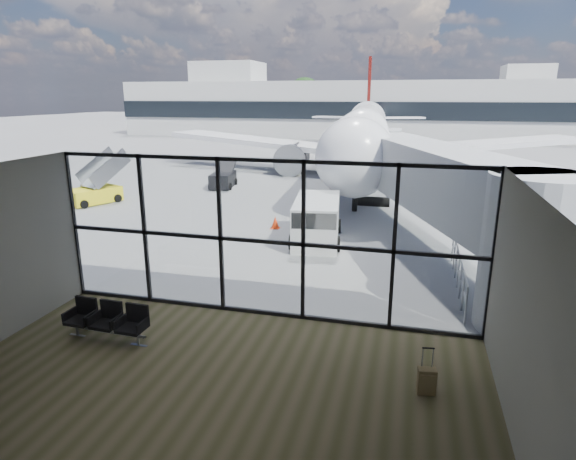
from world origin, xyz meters
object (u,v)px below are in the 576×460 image
at_px(airliner, 364,133).
at_px(service_van, 317,220).
at_px(belt_loader, 223,179).
at_px(suitcase, 427,381).
at_px(mobile_stairs, 94,193).
at_px(backpack, 87,317).
at_px(seating_row, 109,319).

bearing_deg(airliner, service_van, -93.72).
height_order(airliner, belt_loader, airliner).
bearing_deg(airliner, suitcase, -85.98).
xyz_separation_m(belt_loader, mobile_stairs, (-5.39, -6.62, 0.01)).
xyz_separation_m(backpack, service_van, (4.52, 9.29, 0.69)).
bearing_deg(backpack, airliner, 61.63).
height_order(belt_loader, mobile_stairs, mobile_stairs).
distance_m(suitcase, mobile_stairs, 23.51).
xyz_separation_m(seating_row, belt_loader, (-5.19, 20.70, 0.03)).
relative_size(airliner, mobile_stairs, 10.31).
bearing_deg(mobile_stairs, suitcase, -13.86).
xyz_separation_m(seating_row, backpack, (-1.02, 0.46, -0.30)).
relative_size(suitcase, airliner, 0.03).
distance_m(seating_row, service_van, 10.36).
relative_size(service_van, belt_loader, 1.13).
xyz_separation_m(seating_row, suitcase, (7.91, -0.44, -0.24)).
xyz_separation_m(suitcase, belt_loader, (-13.10, 21.14, 0.27)).
bearing_deg(airliner, seating_row, -100.43).
relative_size(seating_row, belt_loader, 0.57).
xyz_separation_m(seating_row, mobile_stairs, (-10.58, 14.08, 0.04)).
xyz_separation_m(service_van, mobile_stairs, (-14.08, 4.33, -0.35)).
bearing_deg(mobile_stairs, backpack, -30.64).
relative_size(backpack, airliner, 0.01).
bearing_deg(service_van, mobile_stairs, 154.94).
height_order(service_van, belt_loader, service_van).
xyz_separation_m(suitcase, service_van, (-4.40, 10.19, 0.63)).
bearing_deg(suitcase, belt_loader, 113.96).
height_order(seating_row, service_van, service_van).
bearing_deg(seating_row, backpack, 157.63).
bearing_deg(seating_row, belt_loader, 105.94).
bearing_deg(airliner, backpack, -102.40).
bearing_deg(service_van, seating_row, -117.72).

